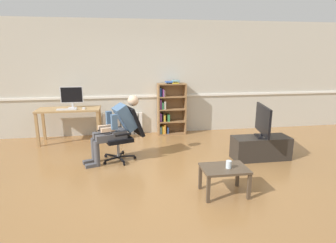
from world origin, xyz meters
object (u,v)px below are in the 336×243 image
object	(u,v)px
office_chair	(125,132)
drinking_glass	(229,164)
person_seated	(116,127)
computer_desk	(69,113)
bookshelf	(170,109)
keyboard	(67,109)
coffee_table	(224,172)
radiator	(123,124)
tv_screen	(263,121)
tv_stand	(261,148)
imac_monitor	(72,96)
computer_mouse	(84,108)

from	to	relation	value
office_chair	drinking_glass	xyz separation A→B (m)	(1.38, -1.61, -0.08)
office_chair	person_seated	distance (m)	0.20
computer_desk	bookshelf	size ratio (longest dim) A/B	1.02
keyboard	coffee_table	xyz separation A→B (m)	(2.56, -2.70, -0.43)
radiator	tv_screen	world-z (taller)	tv_screen
keyboard	bookshelf	xyz separation A→B (m)	(2.30, 0.43, -0.15)
keyboard	coffee_table	bearing A→B (deg)	-46.51
bookshelf	tv_stand	distance (m)	2.43
imac_monitor	person_seated	distance (m)	1.74
imac_monitor	radiator	xyz separation A→B (m)	(1.08, 0.31, -0.76)
coffee_table	tv_stand	bearing A→B (deg)	45.87
drinking_glass	tv_stand	bearing A→B (deg)	47.76
tv_screen	drinking_glass	world-z (taller)	tv_screen
computer_mouse	coffee_table	xyz separation A→B (m)	(2.21, -2.72, -0.44)
person_seated	tv_screen	distance (m)	2.67
computer_desk	drinking_glass	size ratio (longest dim) A/B	12.51
bookshelf	imac_monitor	bearing A→B (deg)	-174.51
radiator	tv_screen	xyz separation A→B (m)	(2.55, -2.04, 0.46)
keyboard	person_seated	world-z (taller)	person_seated
bookshelf	radiator	world-z (taller)	bookshelf
imac_monitor	drinking_glass	size ratio (longest dim) A/B	4.55
computer_desk	keyboard	bearing A→B (deg)	-96.99
bookshelf	radiator	size ratio (longest dim) A/B	1.40
computer_desk	person_seated	bearing A→B (deg)	-51.31
computer_desk	keyboard	xyz separation A→B (m)	(-0.02, -0.14, 0.12)
radiator	person_seated	world-z (taller)	person_seated
bookshelf	radiator	bearing A→B (deg)	174.99
computer_desk	drinking_glass	world-z (taller)	computer_desk
tv_stand	radiator	bearing A→B (deg)	141.32
office_chair	coffee_table	distance (m)	2.08
imac_monitor	coffee_table	world-z (taller)	imac_monitor
drinking_glass	computer_mouse	bearing A→B (deg)	129.36
computer_desk	drinking_glass	xyz separation A→B (m)	(2.59, -2.87, -0.20)
bookshelf	coffee_table	bearing A→B (deg)	-85.36
tv_stand	coffee_table	distance (m)	1.66
computer_desk	radiator	xyz separation A→B (m)	(1.15, 0.39, -0.38)
bookshelf	tv_screen	distance (m)	2.40
drinking_glass	computer_desk	bearing A→B (deg)	132.05
tv_screen	keyboard	bearing A→B (deg)	79.76
imac_monitor	person_seated	size ratio (longest dim) A/B	0.41
person_seated	computer_mouse	bearing A→B (deg)	-167.83
computer_desk	tv_screen	bearing A→B (deg)	-24.01
imac_monitor	coffee_table	xyz separation A→B (m)	(2.47, -2.91, -0.69)
office_chair	tv_screen	bearing A→B (deg)	62.26
computer_desk	office_chair	size ratio (longest dim) A/B	1.36
radiator	office_chair	world-z (taller)	office_chair
tv_screen	computer_desk	bearing A→B (deg)	77.83
radiator	coffee_table	size ratio (longest dim) A/B	1.49
tv_stand	keyboard	bearing A→B (deg)	157.91
radiator	coffee_table	bearing A→B (deg)	-66.72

